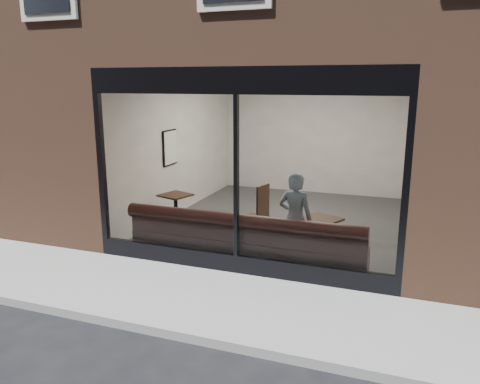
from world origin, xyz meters
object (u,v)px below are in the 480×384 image
(cafe_table_left, at_px, (175,195))
(person, at_px, (295,219))
(cafe_table_right, at_px, (321,219))
(banquette, at_px, (245,251))
(cafe_chair_left, at_px, (255,217))

(cafe_table_left, bearing_deg, person, -19.52)
(cafe_table_left, height_order, cafe_table_right, same)
(cafe_table_left, relative_size, cafe_table_right, 0.97)
(banquette, bearing_deg, cafe_chair_left, 103.38)
(person, xyz_separation_m, cafe_table_right, (0.38, 0.27, -0.04))
(cafe_table_left, distance_m, cafe_table_right, 3.17)
(banquette, bearing_deg, person, 20.16)
(banquette, height_order, person, person)
(person, relative_size, cafe_chair_left, 3.46)
(cafe_table_left, bearing_deg, cafe_table_right, -12.69)
(person, height_order, cafe_chair_left, person)
(cafe_table_left, xyz_separation_m, cafe_table_right, (3.09, -0.70, 0.00))
(cafe_table_right, bearing_deg, cafe_table_left, 167.31)
(person, xyz_separation_m, cafe_chair_left, (-1.23, 1.61, -0.54))
(person, distance_m, cafe_table_right, 0.47)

